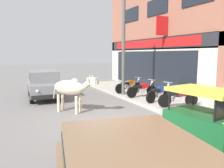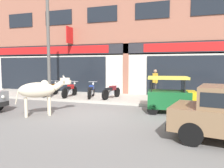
{
  "view_description": "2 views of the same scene",
  "coord_description": "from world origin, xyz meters",
  "px_view_note": "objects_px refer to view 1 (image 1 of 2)",
  "views": [
    {
      "loc": [
        6.79,
        -3.14,
        2.38
      ],
      "look_at": [
        -1.98,
        1.0,
        1.03
      ],
      "focal_mm": 35.0,
      "sensor_mm": 36.0,
      "label": 1
    },
    {
      "loc": [
        3.6,
        -8.14,
        2.0
      ],
      "look_at": [
        0.56,
        1.0,
        1.16
      ],
      "focal_mm": 35.0,
      "sensor_mm": 36.0,
      "label": 2
    }
  ],
  "objects_px": {
    "motorcycle_3": "(178,98)",
    "auto_rickshaw": "(206,124)",
    "cow": "(71,88)",
    "motorcycle_2": "(160,93)",
    "utility_pole": "(124,44)",
    "motorcycle_0": "(129,86)",
    "motorcycle_1": "(142,89)",
    "car_1": "(44,83)"
  },
  "relations": [
    {
      "from": "motorcycle_2",
      "to": "auto_rickshaw",
      "type": "bearing_deg",
      "value": -24.27
    },
    {
      "from": "auto_rickshaw",
      "to": "motorcycle_3",
      "type": "xyz_separation_m",
      "value": [
        -3.31,
        2.1,
        -0.13
      ]
    },
    {
      "from": "auto_rickshaw",
      "to": "motorcycle_2",
      "type": "height_order",
      "value": "auto_rickshaw"
    },
    {
      "from": "motorcycle_0",
      "to": "utility_pole",
      "type": "xyz_separation_m",
      "value": [
        0.38,
        -0.59,
        2.37
      ]
    },
    {
      "from": "motorcycle_0",
      "to": "cow",
      "type": "bearing_deg",
      "value": -60.38
    },
    {
      "from": "motorcycle_2",
      "to": "car_1",
      "type": "bearing_deg",
      "value": -129.61
    },
    {
      "from": "motorcycle_1",
      "to": "utility_pole",
      "type": "relative_size",
      "value": 0.33
    },
    {
      "from": "motorcycle_0",
      "to": "car_1",
      "type": "bearing_deg",
      "value": -105.25
    },
    {
      "from": "auto_rickshaw",
      "to": "motorcycle_3",
      "type": "relative_size",
      "value": 1.16
    },
    {
      "from": "motorcycle_1",
      "to": "motorcycle_3",
      "type": "xyz_separation_m",
      "value": [
        2.51,
        0.2,
        0.0
      ]
    },
    {
      "from": "cow",
      "to": "auto_rickshaw",
      "type": "height_order",
      "value": "cow"
    },
    {
      "from": "car_1",
      "to": "motorcycle_3",
      "type": "bearing_deg",
      "value": 43.13
    },
    {
      "from": "auto_rickshaw",
      "to": "motorcycle_1",
      "type": "xyz_separation_m",
      "value": [
        -5.82,
        1.89,
        -0.13
      ]
    },
    {
      "from": "auto_rickshaw",
      "to": "motorcycle_0",
      "type": "xyz_separation_m",
      "value": [
        -7.16,
        1.89,
        -0.13
      ]
    },
    {
      "from": "car_1",
      "to": "motorcycle_1",
      "type": "bearing_deg",
      "value": 60.47
    },
    {
      "from": "cow",
      "to": "car_1",
      "type": "height_order",
      "value": "cow"
    },
    {
      "from": "cow",
      "to": "utility_pole",
      "type": "xyz_separation_m",
      "value": [
        -1.91,
        3.42,
        1.89
      ]
    },
    {
      "from": "motorcycle_0",
      "to": "motorcycle_2",
      "type": "height_order",
      "value": "same"
    },
    {
      "from": "utility_pole",
      "to": "motorcycle_2",
      "type": "bearing_deg",
      "value": 17.89
    },
    {
      "from": "cow",
      "to": "motorcycle_1",
      "type": "height_order",
      "value": "cow"
    },
    {
      "from": "cow",
      "to": "auto_rickshaw",
      "type": "relative_size",
      "value": 0.85
    },
    {
      "from": "car_1",
      "to": "motorcycle_0",
      "type": "xyz_separation_m",
      "value": [
        1.25,
        4.57,
        -0.29
      ]
    },
    {
      "from": "motorcycle_1",
      "to": "car_1",
      "type": "bearing_deg",
      "value": -119.53
    },
    {
      "from": "car_1",
      "to": "motorcycle_2",
      "type": "xyz_separation_m",
      "value": [
        3.9,
        4.71,
        -0.29
      ]
    },
    {
      "from": "motorcycle_1",
      "to": "motorcycle_3",
      "type": "relative_size",
      "value": 1.02
    },
    {
      "from": "cow",
      "to": "motorcycle_2",
      "type": "bearing_deg",
      "value": 84.93
    },
    {
      "from": "motorcycle_3",
      "to": "cow",
      "type": "bearing_deg",
      "value": -110.38
    },
    {
      "from": "cow",
      "to": "motorcycle_3",
      "type": "height_order",
      "value": "cow"
    },
    {
      "from": "car_1",
      "to": "motorcycle_3",
      "type": "relative_size",
      "value": 2.06
    },
    {
      "from": "motorcycle_0",
      "to": "motorcycle_3",
      "type": "xyz_separation_m",
      "value": [
        3.85,
        0.21,
        0.0
      ]
    },
    {
      "from": "cow",
      "to": "motorcycle_0",
      "type": "distance_m",
      "value": 4.64
    },
    {
      "from": "motorcycle_3",
      "to": "car_1",
      "type": "bearing_deg",
      "value": -136.87
    },
    {
      "from": "cow",
      "to": "motorcycle_0",
      "type": "xyz_separation_m",
      "value": [
        -2.28,
        4.02,
        -0.48
      ]
    },
    {
      "from": "auto_rickshaw",
      "to": "utility_pole",
      "type": "xyz_separation_m",
      "value": [
        -6.78,
        1.3,
        2.23
      ]
    },
    {
      "from": "car_1",
      "to": "motorcycle_3",
      "type": "height_order",
      "value": "car_1"
    },
    {
      "from": "motorcycle_2",
      "to": "utility_pole",
      "type": "height_order",
      "value": "utility_pole"
    },
    {
      "from": "motorcycle_3",
      "to": "auto_rickshaw",
      "type": "bearing_deg",
      "value": -32.38
    },
    {
      "from": "car_1",
      "to": "motorcycle_0",
      "type": "height_order",
      "value": "car_1"
    },
    {
      "from": "motorcycle_1",
      "to": "motorcycle_2",
      "type": "distance_m",
      "value": 1.32
    },
    {
      "from": "car_1",
      "to": "auto_rickshaw",
      "type": "height_order",
      "value": "auto_rickshaw"
    },
    {
      "from": "auto_rickshaw",
      "to": "utility_pole",
      "type": "relative_size",
      "value": 0.37
    },
    {
      "from": "motorcycle_0",
      "to": "motorcycle_1",
      "type": "xyz_separation_m",
      "value": [
        1.34,
        0.0,
        0.0
      ]
    }
  ]
}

